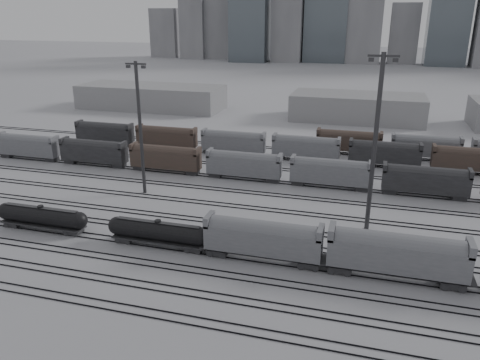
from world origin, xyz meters
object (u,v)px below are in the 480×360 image
(tank_car_a, at_px, (42,216))
(hopper_car_b, at_px, (397,252))
(light_mast_c, at_px, (375,141))
(hopper_car_a, at_px, (263,237))
(tank_car_b, at_px, (158,232))

(tank_car_a, distance_m, hopper_car_b, 51.64)
(tank_car_a, xyz_separation_m, light_mast_c, (47.87, 13.94, 11.85))
(hopper_car_b, distance_m, light_mast_c, 17.76)
(tank_car_a, height_order, hopper_car_b, hopper_car_b)
(hopper_car_a, relative_size, light_mast_c, 0.59)
(tank_car_a, xyz_separation_m, hopper_car_b, (51.62, 0.00, 1.51))
(tank_car_a, xyz_separation_m, hopper_car_a, (34.65, 0.00, 1.26))
(tank_car_b, distance_m, hopper_car_b, 32.22)
(tank_car_a, relative_size, hopper_car_a, 0.99)
(tank_car_a, height_order, light_mast_c, light_mast_c)
(hopper_car_a, distance_m, light_mast_c, 21.94)
(hopper_car_a, bearing_deg, tank_car_a, 180.00)
(tank_car_b, height_order, hopper_car_b, hopper_car_b)
(tank_car_b, relative_size, light_mast_c, 0.59)
(tank_car_b, bearing_deg, light_mast_c, 26.12)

